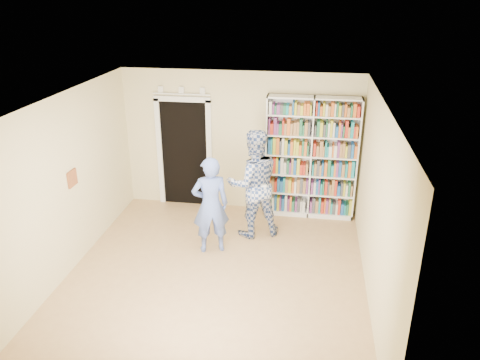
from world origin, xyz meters
name	(u,v)px	position (x,y,z in m)	size (l,w,h in m)	color
floor	(215,276)	(0.00, 0.00, 0.00)	(5.00, 5.00, 0.00)	#AD8254
ceiling	(211,102)	(0.00, 0.00, 2.70)	(5.00, 5.00, 0.00)	white
wall_back	(240,142)	(0.00, 2.50, 1.35)	(4.50, 4.50, 0.00)	beige
wall_left	(65,186)	(-2.25, 0.00, 1.35)	(5.00, 5.00, 0.00)	beige
wall_right	(376,207)	(2.25, 0.00, 1.35)	(5.00, 5.00, 0.00)	beige
bookshelf	(311,158)	(1.35, 2.34, 1.17)	(1.68, 0.31, 2.31)	white
doorway	(184,148)	(-1.10, 2.48, 1.18)	(1.10, 0.08, 2.43)	black
wall_art	(72,178)	(-2.23, 0.20, 1.40)	(0.03, 0.25, 0.25)	brown
man_blue	(211,205)	(-0.22, 0.76, 0.83)	(0.60, 0.40, 1.65)	#5871C4
man_plaid	(253,184)	(0.39, 1.43, 0.96)	(0.94, 0.73, 1.93)	navy
paper_sheet	(261,192)	(0.55, 1.21, 0.91)	(0.19, 0.01, 0.27)	white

